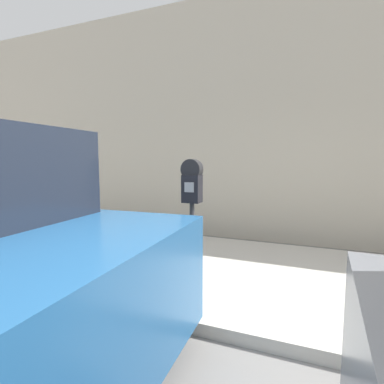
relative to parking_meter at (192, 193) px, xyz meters
The scene contains 4 objects.
sidewalk 1.51m from the parking_meter, 59.48° to the left, with size 24.00×2.80×0.12m.
building_facade 3.17m from the parking_meter, 80.07° to the left, with size 24.00×0.30×4.56m.
parking_meter is the anchor object (origin of this frame).
fire_hydrant 2.82m from the parking_meter, behind, with size 0.27×0.27×0.87m.
Camera 1 is at (0.63, -1.47, 1.51)m, focal length 28.00 mm.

